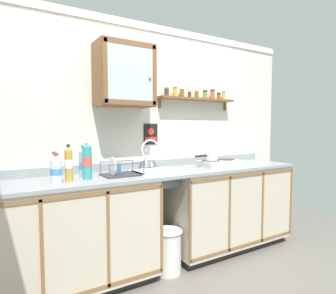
# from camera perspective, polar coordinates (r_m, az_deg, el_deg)

# --- Properties ---
(floor) EXTENTS (6.28, 6.28, 0.00)m
(floor) POSITION_cam_1_polar(r_m,az_deg,el_deg) (2.85, 3.15, -25.30)
(floor) COLOR slate
(floor) RESTS_ON ground
(back_wall) EXTENTS (3.88, 0.07, 2.46)m
(back_wall) POSITION_cam_1_polar(r_m,az_deg,el_deg) (3.11, -4.29, 1.16)
(back_wall) COLOR silver
(back_wall) RESTS_ON ground
(lower_cabinet_run) EXTENTS (1.48, 0.59, 0.93)m
(lower_cabinet_run) POSITION_cam_1_polar(r_m,az_deg,el_deg) (2.67, -18.94, -16.53)
(lower_cabinet_run) COLOR black
(lower_cabinet_run) RESTS_ON ground
(lower_cabinet_run_right) EXTENTS (1.50, 0.59, 0.93)m
(lower_cabinet_run_right) POSITION_cam_1_polar(r_m,az_deg,el_deg) (3.48, 11.58, -11.51)
(lower_cabinet_run_right) COLOR black
(lower_cabinet_run_right) RESTS_ON ground
(countertop) EXTENTS (3.24, 0.61, 0.03)m
(countertop) POSITION_cam_1_polar(r_m,az_deg,el_deg) (2.86, -1.38, -5.12)
(countertop) COLOR gray
(countertop) RESTS_ON lower_cabinet_run
(backsplash) EXTENTS (3.24, 0.02, 0.08)m
(backsplash) POSITION_cam_1_polar(r_m,az_deg,el_deg) (3.10, -3.97, -3.40)
(backsplash) COLOR gray
(backsplash) RESTS_ON countertop
(sink) EXTENTS (0.50, 0.43, 0.45)m
(sink) POSITION_cam_1_polar(r_m,az_deg,el_deg) (2.88, -2.27, -5.11)
(sink) COLOR silver
(sink) RESTS_ON countertop
(hot_plate_stove) EXTENTS (0.47, 0.26, 0.07)m
(hot_plate_stove) POSITION_cam_1_polar(r_m,az_deg,el_deg) (3.30, 10.10, -3.11)
(hot_plate_stove) COLOR silver
(hot_plate_stove) RESTS_ON countertop
(saucepan) EXTENTS (0.33, 0.17, 0.08)m
(saucepan) POSITION_cam_1_polar(r_m,az_deg,el_deg) (3.23, 8.32, -1.89)
(saucepan) COLOR silver
(saucepan) RESTS_ON hot_plate_stove
(bottle_water_blue_0) EXTENTS (0.08, 0.08, 0.28)m
(bottle_water_blue_0) POSITION_cam_1_polar(r_m,az_deg,el_deg) (2.64, -16.18, -3.01)
(bottle_water_blue_0) COLOR #8CB7E0
(bottle_water_blue_0) RESTS_ON countertop
(bottle_opaque_white_1) EXTENTS (0.07, 0.07, 0.24)m
(bottle_opaque_white_1) POSITION_cam_1_polar(r_m,az_deg,el_deg) (2.51, -21.36, -3.85)
(bottle_opaque_white_1) COLOR white
(bottle_opaque_white_1) RESTS_ON countertop
(bottle_juice_amber_2) EXTENTS (0.06, 0.06, 0.30)m
(bottle_juice_amber_2) POSITION_cam_1_polar(r_m,az_deg,el_deg) (2.47, -18.89, -3.15)
(bottle_juice_amber_2) COLOR gold
(bottle_juice_amber_2) RESTS_ON countertop
(bottle_water_clear_3) EXTENTS (0.09, 0.09, 0.24)m
(bottle_water_clear_3) POSITION_cam_1_polar(r_m,az_deg,el_deg) (2.39, -21.04, -4.24)
(bottle_water_clear_3) COLOR silver
(bottle_water_clear_3) RESTS_ON countertop
(bottle_detergent_teal_4) EXTENTS (0.08, 0.08, 0.33)m
(bottle_detergent_teal_4) POSITION_cam_1_polar(r_m,az_deg,el_deg) (2.52, -15.57, -2.66)
(bottle_detergent_teal_4) COLOR teal
(bottle_detergent_teal_4) RESTS_ON countertop
(dish_rack) EXTENTS (0.35, 0.26, 0.17)m
(dish_rack) POSITION_cam_1_polar(r_m,az_deg,el_deg) (2.67, -9.29, -5.00)
(dish_rack) COLOR #333338
(dish_rack) RESTS_ON countertop
(mug) EXTENTS (0.08, 0.12, 0.10)m
(mug) POSITION_cam_1_polar(r_m,az_deg,el_deg) (2.73, -10.16, -4.23)
(mug) COLOR #3F6699
(mug) RESTS_ON countertop
(wall_cabinet) EXTENTS (0.53, 0.33, 0.59)m
(wall_cabinet) POSITION_cam_1_polar(r_m,az_deg,el_deg) (2.84, -8.55, 13.67)
(wall_cabinet) COLOR brown
(spice_shelf) EXTENTS (0.99, 0.14, 0.23)m
(spice_shelf) POSITION_cam_1_polar(r_m,az_deg,el_deg) (3.36, 5.72, 9.61)
(spice_shelf) COLOR brown
(warning_sign) EXTENTS (0.16, 0.01, 0.22)m
(warning_sign) POSITION_cam_1_polar(r_m,az_deg,el_deg) (3.09, -3.42, 2.51)
(warning_sign) COLOR black
(trash_bin) EXTENTS (0.27, 0.27, 0.42)m
(trash_bin) POSITION_cam_1_polar(r_m,az_deg,el_deg) (2.94, 0.05, -19.60)
(trash_bin) COLOR silver
(trash_bin) RESTS_ON ground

